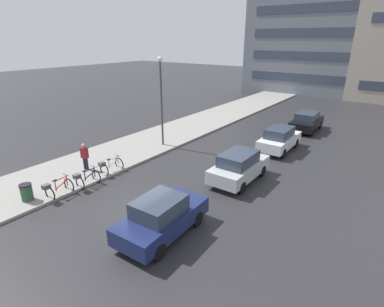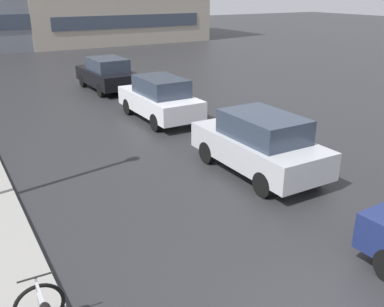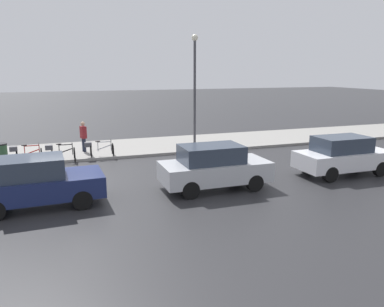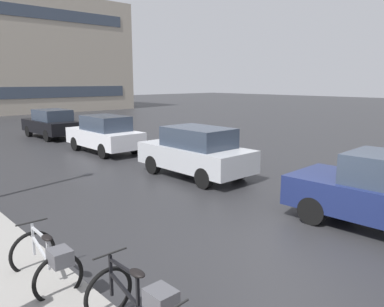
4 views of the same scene
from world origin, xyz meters
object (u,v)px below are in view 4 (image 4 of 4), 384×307
car_white (105,134)px  car_black (52,123)px  bicycle_third (48,262)px  bicycle_second (136,305)px  car_silver (196,152)px

car_white → car_black: bearing=89.2°
bicycle_third → car_white: size_ratio=0.35×
bicycle_second → bicycle_third: bearing=100.3°
car_silver → bicycle_second: bearing=-138.4°
bicycle_third → car_black: bearing=67.2°
bicycle_third → car_black: car_black is taller
bicycle_second → bicycle_third: size_ratio=0.94×
car_white → car_silver: bearing=-89.9°
bicycle_second → car_black: (6.23, 17.49, 0.31)m
bicycle_second → car_black: bearing=70.4°
car_silver → car_black: size_ratio=0.96×
car_silver → car_black: (0.07, 12.02, -0.04)m
bicycle_third → car_silver: 7.44m
bicycle_second → bicycle_third: 1.90m
bicycle_second → car_silver: bearing=41.6°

